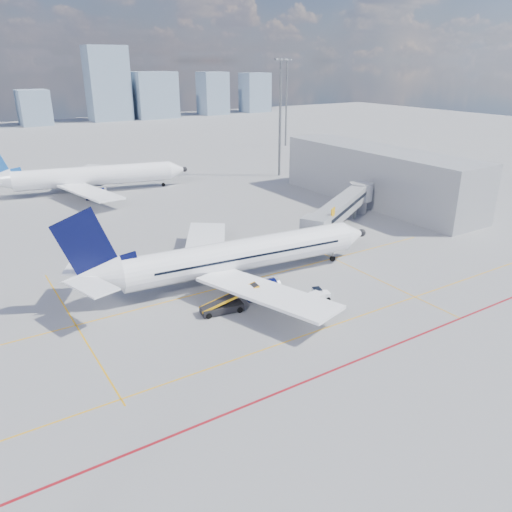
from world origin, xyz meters
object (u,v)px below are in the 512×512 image
at_px(main_aircraft, 231,257).
at_px(belt_loader, 223,306).
at_px(second_aircraft, 86,177).
at_px(ramp_worker, 321,306).
at_px(baggage_tug, 319,294).
at_px(cargo_dolly, 311,303).

bearing_deg(main_aircraft, belt_loader, -120.16).
height_order(second_aircraft, ramp_worker, second_aircraft).
bearing_deg(baggage_tug, main_aircraft, 139.72).
xyz_separation_m(second_aircraft, cargo_dolly, (5.95, -65.01, -2.21)).
height_order(main_aircraft, belt_loader, main_aircraft).
xyz_separation_m(cargo_dolly, belt_loader, (-7.87, 4.85, -0.32)).
bearing_deg(baggage_tug, second_aircraft, 116.04).
bearing_deg(baggage_tug, belt_loader, -178.96).
relative_size(second_aircraft, ramp_worker, 22.46).
height_order(cargo_dolly, belt_loader, belt_loader).
bearing_deg(second_aircraft, main_aircraft, -74.89).
distance_m(baggage_tug, cargo_dolly, 2.95).
xyz_separation_m(second_aircraft, belt_loader, (-1.92, -60.15, -2.53)).
bearing_deg(ramp_worker, main_aircraft, 17.31).
bearing_deg(belt_loader, baggage_tug, -8.10).
height_order(baggage_tug, ramp_worker, ramp_worker).
distance_m(main_aircraft, ramp_worker, 12.89).
distance_m(main_aircraft, baggage_tug, 11.44).
distance_m(main_aircraft, second_aircraft, 53.92).
bearing_deg(baggage_tug, cargo_dolly, -128.38).
bearing_deg(main_aircraft, cargo_dolly, -67.71).
height_order(belt_loader, ramp_worker, belt_loader).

